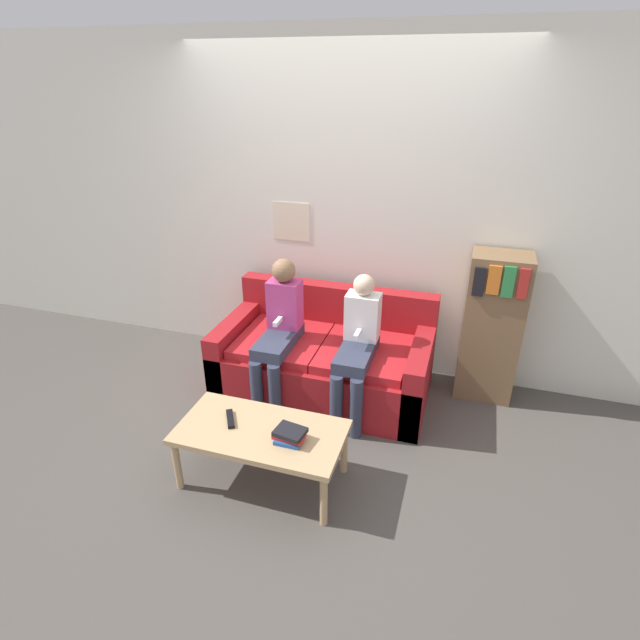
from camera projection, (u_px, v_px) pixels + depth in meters
name	position (u px, v px, depth m)	size (l,w,h in m)	color
ground_plane	(303.00, 429.00, 3.55)	(10.00, 10.00, 0.00)	#4C4742
wall_back	(345.00, 213.00, 3.88)	(8.00, 0.06, 2.60)	silver
couch	(325.00, 360.00, 3.90)	(1.60, 0.86, 0.77)	maroon
coffee_table	(261.00, 436.00, 2.97)	(1.00, 0.51, 0.38)	tan
person_left	(279.00, 327.00, 3.66)	(0.24, 0.58, 1.09)	#33384C
person_right	(357.00, 343.00, 3.51)	(0.24, 0.58, 1.04)	#33384C
tv_remote	(230.00, 419.00, 3.03)	(0.12, 0.17, 0.02)	black
book_stack	(289.00, 435.00, 2.85)	(0.19, 0.16, 0.07)	#23519E
bookshelf	(492.00, 327.00, 3.71)	(0.42, 0.32, 1.15)	brown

